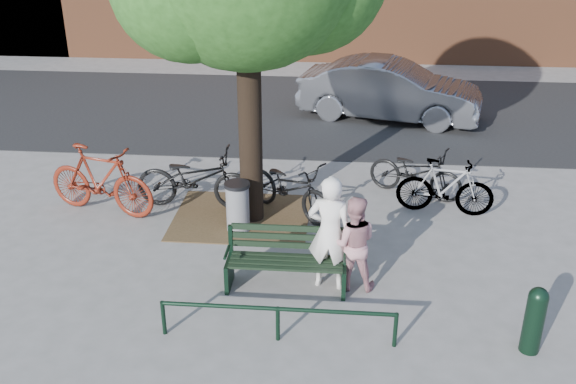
# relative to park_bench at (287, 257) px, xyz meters

# --- Properties ---
(ground) EXTENTS (90.00, 90.00, 0.00)m
(ground) POSITION_rel_park_bench_xyz_m (0.00, -0.08, -0.48)
(ground) COLOR gray
(ground) RESTS_ON ground
(dirt_pit) EXTENTS (2.40, 2.00, 0.02)m
(dirt_pit) POSITION_rel_park_bench_xyz_m (-1.00, 2.12, -0.47)
(dirt_pit) COLOR brown
(dirt_pit) RESTS_ON ground
(road) EXTENTS (40.00, 7.00, 0.01)m
(road) POSITION_rel_park_bench_xyz_m (0.00, 8.42, -0.47)
(road) COLOR black
(road) RESTS_ON ground
(park_bench) EXTENTS (1.74, 0.54, 0.97)m
(park_bench) POSITION_rel_park_bench_xyz_m (0.00, 0.00, 0.00)
(park_bench) COLOR black
(park_bench) RESTS_ON ground
(guard_railing) EXTENTS (3.06, 0.06, 0.51)m
(guard_railing) POSITION_rel_park_bench_xyz_m (0.00, -1.28, -0.08)
(guard_railing) COLOR black
(guard_railing) RESTS_ON ground
(person_left) EXTENTS (0.70, 0.51, 1.75)m
(person_left) POSITION_rel_park_bench_xyz_m (0.61, 0.07, 0.40)
(person_left) COLOR silver
(person_left) RESTS_ON ground
(person_right) EXTENTS (0.71, 0.55, 1.45)m
(person_right) POSITION_rel_park_bench_xyz_m (0.95, 0.07, 0.25)
(person_right) COLOR #B87E83
(person_right) RESTS_ON ground
(bollard) EXTENTS (0.25, 0.25, 0.93)m
(bollard) POSITION_rel_park_bench_xyz_m (3.20, -1.21, 0.02)
(bollard) COLOR black
(bollard) RESTS_ON ground
(litter_bin) EXTENTS (0.43, 0.43, 0.89)m
(litter_bin) POSITION_rel_park_bench_xyz_m (-0.98, 1.65, -0.03)
(litter_bin) COLOR gray
(litter_bin) RESTS_ON ground
(bicycle_a) EXTENTS (2.19, 0.83, 1.14)m
(bicycle_a) POSITION_rel_park_bench_xyz_m (-1.90, 2.48, 0.09)
(bicycle_a) COLOR black
(bicycle_a) RESTS_ON ground
(bicycle_b) EXTENTS (2.22, 1.15, 1.28)m
(bicycle_b) POSITION_rel_park_bench_xyz_m (-3.52, 2.12, 0.16)
(bicycle_b) COLOR #611B0D
(bicycle_b) RESTS_ON ground
(bicycle_c) EXTENTS (2.01, 1.78, 1.05)m
(bicycle_c) POSITION_rel_park_bench_xyz_m (-0.16, 2.35, 0.05)
(bicycle_c) COLOR black
(bicycle_c) RESTS_ON ground
(bicycle_d) EXTENTS (1.77, 0.72, 1.04)m
(bicycle_d) POSITION_rel_park_bench_xyz_m (2.62, 2.62, 0.04)
(bicycle_d) COLOR gray
(bicycle_d) RESTS_ON ground
(bicycle_e) EXTENTS (1.94, 1.35, 0.96)m
(bicycle_e) POSITION_rel_park_bench_xyz_m (2.17, 3.36, 0.00)
(bicycle_e) COLOR black
(bicycle_e) RESTS_ON ground
(parked_car) EXTENTS (4.80, 2.63, 1.50)m
(parked_car) POSITION_rel_park_bench_xyz_m (1.92, 7.99, 0.27)
(parked_car) COLOR slate
(parked_car) RESTS_ON ground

